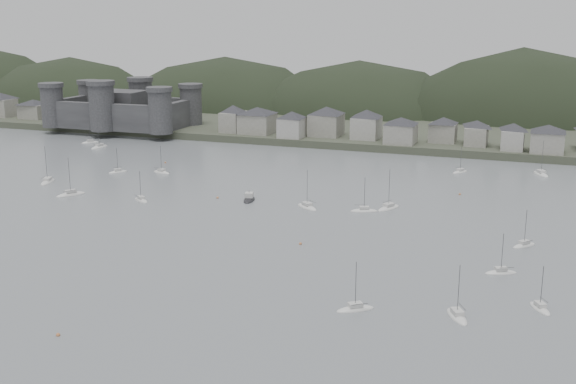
% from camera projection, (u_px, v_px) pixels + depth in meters
% --- Properties ---
extents(ground, '(900.00, 900.00, 0.00)m').
position_uv_depth(ground, '(139.00, 322.00, 122.85)').
color(ground, slate).
rests_on(ground, ground).
extents(far_shore_land, '(900.00, 250.00, 3.00)m').
position_uv_depth(far_shore_land, '(425.00, 110.00, 391.14)').
color(far_shore_land, '#383D2D').
rests_on(far_shore_land, ground).
extents(forested_ridge, '(851.55, 103.94, 102.57)m').
position_uv_depth(forested_ridge, '(425.00, 141.00, 369.28)').
color(forested_ridge, black).
rests_on(forested_ridge, ground).
extents(castle, '(66.00, 43.00, 20.00)m').
position_uv_depth(castle, '(122.00, 108.00, 324.23)').
color(castle, '#333335').
rests_on(castle, far_shore_land).
extents(waterfront_town, '(451.48, 28.46, 12.92)m').
position_uv_depth(waterfront_town, '(509.00, 133.00, 270.75)').
color(waterfront_town, gray).
rests_on(waterfront_town, far_shore_land).
extents(sailboat_lead, '(7.73, 4.45, 10.09)m').
position_uv_depth(sailboat_lead, '(162.00, 172.00, 241.03)').
color(sailboat_lead, silver).
rests_on(sailboat_lead, ground).
extents(moored_fleet, '(221.07, 156.46, 12.96)m').
position_uv_depth(moored_fleet, '(230.00, 207.00, 197.26)').
color(moored_fleet, silver).
rests_on(moored_fleet, ground).
extents(motor_launch_far, '(4.78, 8.74, 3.97)m').
position_uv_depth(motor_launch_far, '(249.00, 199.00, 204.79)').
color(motor_launch_far, black).
rests_on(motor_launch_far, ground).
extents(mooring_buoys, '(159.47, 133.70, 0.70)m').
position_uv_depth(mooring_buoys, '(259.00, 223.00, 181.92)').
color(mooring_buoys, '#C37441').
rests_on(mooring_buoys, ground).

